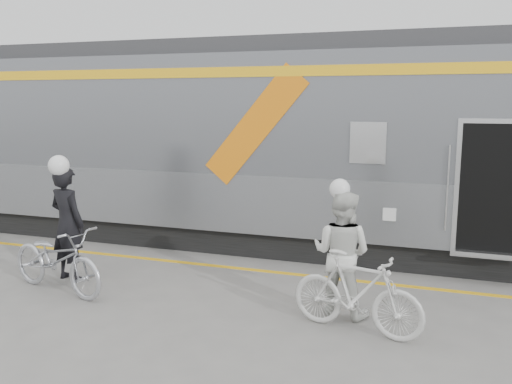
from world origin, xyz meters
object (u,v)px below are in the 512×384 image
at_px(bicycle_left, 57,259).
at_px(woman, 342,253).
at_px(man, 67,224).
at_px(bicycle_right, 357,293).

bearing_deg(bicycle_left, woman, -68.55).
bearing_deg(man, bicycle_left, 124.28).
relative_size(man, woman, 1.09).
xyz_separation_m(man, bicycle_right, (4.83, -0.56, -0.42)).
height_order(man, bicycle_left, man).
bearing_deg(woman, bicycle_left, 20.28).
bearing_deg(bicycle_right, bicycle_left, 103.04).
bearing_deg(bicycle_left, man, 34.28).
distance_m(bicycle_left, bicycle_right, 4.63).
distance_m(bicycle_left, woman, 4.37).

